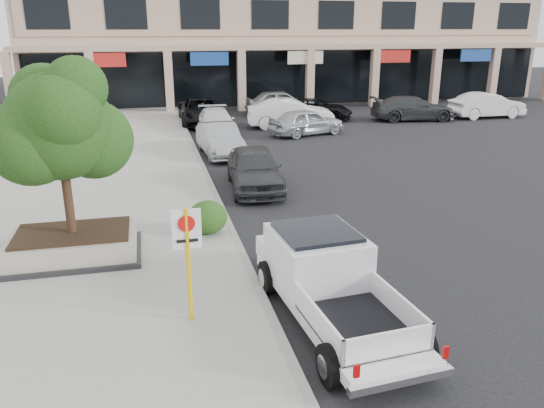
% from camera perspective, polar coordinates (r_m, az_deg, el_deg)
% --- Properties ---
extents(ground, '(120.00, 120.00, 0.00)m').
position_cam_1_polar(ground, '(12.26, 5.71, -8.80)').
color(ground, black).
rests_on(ground, ground).
extents(sidewalk, '(8.00, 52.00, 0.15)m').
position_cam_1_polar(sidewalk, '(17.28, -18.68, -1.20)').
color(sidewalk, gray).
rests_on(sidewalk, ground).
extents(curb, '(0.20, 52.00, 0.15)m').
position_cam_1_polar(curb, '(17.32, -5.60, -0.24)').
color(curb, gray).
rests_on(curb, ground).
extents(strip_mall, '(40.55, 12.43, 9.50)m').
position_cam_1_polar(strip_mall, '(45.73, 1.50, 17.37)').
color(strip_mall, tan).
rests_on(strip_mall, ground).
extents(planter, '(3.20, 2.20, 0.68)m').
position_cam_1_polar(planter, '(14.08, -20.52, -4.12)').
color(planter, black).
rests_on(planter, sidewalk).
extents(planter_tree, '(2.90, 2.55, 4.00)m').
position_cam_1_polar(planter_tree, '(13.42, -21.28, 7.85)').
color(planter_tree, black).
rests_on(planter_tree, planter).
extents(no_parking_sign, '(0.55, 0.09, 2.30)m').
position_cam_1_polar(no_parking_sign, '(10.10, -9.05, -4.90)').
color(no_parking_sign, yellow).
rests_on(no_parking_sign, sidewalk).
extents(hedge, '(1.10, 0.99, 0.93)m').
position_cam_1_polar(hedge, '(14.75, -6.93, -1.42)').
color(hedge, '#1A4112').
rests_on(hedge, sidewalk).
extents(pickup_truck, '(2.36, 5.37, 1.65)m').
position_cam_1_polar(pickup_truck, '(10.50, 6.75, -8.73)').
color(pickup_truck, white).
rests_on(pickup_truck, ground).
extents(curb_car_a, '(2.16, 4.60, 1.52)m').
position_cam_1_polar(curb_car_a, '(19.19, -1.91, 3.84)').
color(curb_car_a, '#2D2F32').
rests_on(curb_car_a, ground).
extents(curb_car_b, '(1.82, 4.50, 1.45)m').
position_cam_1_polar(curb_car_b, '(24.53, -5.62, 6.90)').
color(curb_car_b, gray).
rests_on(curb_car_b, ground).
extents(curb_car_c, '(2.13, 4.83, 1.38)m').
position_cam_1_polar(curb_car_c, '(29.51, -6.04, 8.77)').
color(curb_car_c, silver).
rests_on(curb_car_c, ground).
extents(curb_car_d, '(2.64, 5.58, 1.54)m').
position_cam_1_polar(curb_car_d, '(32.97, -7.60, 9.86)').
color(curb_car_d, black).
rests_on(curb_car_d, ground).
extents(lot_car_a, '(4.55, 2.86, 1.44)m').
position_cam_1_polar(lot_car_a, '(29.29, 3.73, 8.82)').
color(lot_car_a, '#ACB0B5').
rests_on(lot_car_a, ground).
extents(lot_car_b, '(5.26, 2.55, 1.66)m').
position_cam_1_polar(lot_car_b, '(31.45, 2.01, 9.71)').
color(lot_car_b, white).
rests_on(lot_car_b, ground).
extents(lot_car_c, '(5.47, 2.82, 1.52)m').
position_cam_1_polar(lot_car_c, '(35.17, 14.91, 9.92)').
color(lot_car_c, '#2F3234').
rests_on(lot_car_c, ground).
extents(lot_car_d, '(5.27, 3.98, 1.33)m').
position_cam_1_polar(lot_car_d, '(34.31, 4.60, 10.12)').
color(lot_car_d, black).
rests_on(lot_car_d, ground).
extents(lot_car_e, '(4.80, 2.01, 1.62)m').
position_cam_1_polar(lot_car_e, '(36.46, 0.95, 10.89)').
color(lot_car_e, gray).
rests_on(lot_car_e, ground).
extents(lot_car_f, '(4.94, 1.87, 1.61)m').
position_cam_1_polar(lot_car_f, '(37.73, 22.12, 9.81)').
color(lot_car_f, silver).
rests_on(lot_car_f, ground).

